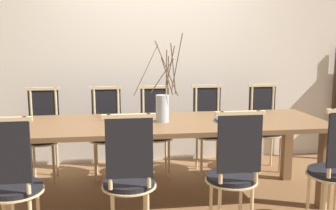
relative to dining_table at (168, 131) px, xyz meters
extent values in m
plane|color=brown|center=(0.00, 0.00, -0.65)|extent=(16.00, 16.00, 0.00)
cube|color=beige|center=(0.00, 1.24, 0.38)|extent=(12.00, 0.06, 2.06)
cube|color=brown|center=(0.00, 0.00, 0.06)|extent=(2.84, 0.92, 0.04)
cube|color=brown|center=(-1.31, -0.36, -0.30)|extent=(0.09, 0.09, 0.69)
cube|color=brown|center=(1.31, -0.36, -0.30)|extent=(0.09, 0.09, 0.69)
cube|color=brown|center=(-1.31, 0.36, -0.30)|extent=(0.09, 0.09, 0.69)
cube|color=brown|center=(1.31, 0.36, -0.30)|extent=(0.09, 0.09, 0.69)
cylinder|color=black|center=(-1.16, -0.68, -0.21)|extent=(0.37, 0.37, 0.04)
cylinder|color=beige|center=(-1.16, -0.68, -0.23)|extent=(0.39, 0.39, 0.01)
cylinder|color=beige|center=(-1.03, -0.84, 0.06)|extent=(0.03, 0.03, 0.51)
cube|color=black|center=(-1.16, -0.84, 0.09)|extent=(0.31, 0.02, 0.41)
cube|color=beige|center=(-1.16, -0.84, 0.30)|extent=(0.35, 0.03, 0.03)
cylinder|color=black|center=(-0.38, -0.68, -0.21)|extent=(0.37, 0.37, 0.04)
cylinder|color=beige|center=(-0.38, -0.68, -0.23)|extent=(0.39, 0.39, 0.01)
cylinder|color=beige|center=(-0.50, -0.56, -0.44)|extent=(0.03, 0.03, 0.42)
cylinder|color=beige|center=(-0.26, -0.56, -0.44)|extent=(0.03, 0.03, 0.42)
cylinder|color=beige|center=(-0.51, -0.84, 0.06)|extent=(0.03, 0.03, 0.51)
cylinder|color=beige|center=(-0.25, -0.84, 0.06)|extent=(0.03, 0.03, 0.51)
cube|color=black|center=(-0.38, -0.84, 0.09)|extent=(0.31, 0.02, 0.41)
cube|color=beige|center=(-0.38, -0.84, 0.30)|extent=(0.35, 0.03, 0.03)
cylinder|color=black|center=(0.38, -0.68, -0.21)|extent=(0.37, 0.37, 0.04)
cylinder|color=beige|center=(0.38, -0.68, -0.23)|extent=(0.39, 0.39, 0.01)
cylinder|color=beige|center=(0.26, -0.56, -0.44)|extent=(0.03, 0.03, 0.42)
cylinder|color=beige|center=(0.50, -0.56, -0.44)|extent=(0.03, 0.03, 0.42)
cylinder|color=beige|center=(0.25, -0.84, 0.06)|extent=(0.03, 0.03, 0.51)
cylinder|color=beige|center=(0.51, -0.84, 0.06)|extent=(0.03, 0.03, 0.51)
cube|color=black|center=(0.38, -0.84, 0.09)|extent=(0.31, 0.02, 0.41)
cube|color=beige|center=(0.38, -0.84, 0.30)|extent=(0.35, 0.03, 0.03)
cylinder|color=black|center=(1.18, -0.68, -0.21)|extent=(0.37, 0.37, 0.04)
cylinder|color=beige|center=(1.18, -0.68, -0.23)|extent=(0.39, 0.39, 0.01)
cylinder|color=beige|center=(1.07, -0.56, -0.44)|extent=(0.03, 0.03, 0.42)
cylinder|color=beige|center=(1.30, -0.56, -0.44)|extent=(0.03, 0.03, 0.42)
cylinder|color=beige|center=(1.07, -0.80, -0.44)|extent=(0.03, 0.03, 0.42)
cylinder|color=beige|center=(1.06, -0.84, 0.06)|extent=(0.03, 0.03, 0.51)
cylinder|color=black|center=(-1.22, 0.68, -0.21)|extent=(0.37, 0.37, 0.04)
cylinder|color=beige|center=(-1.22, 0.68, -0.23)|extent=(0.39, 0.39, 0.01)
cylinder|color=beige|center=(-1.10, 0.56, -0.44)|extent=(0.03, 0.03, 0.42)
cylinder|color=beige|center=(-1.34, 0.56, -0.44)|extent=(0.03, 0.03, 0.42)
cylinder|color=beige|center=(-1.10, 0.80, -0.44)|extent=(0.03, 0.03, 0.42)
cylinder|color=beige|center=(-1.34, 0.80, -0.44)|extent=(0.03, 0.03, 0.42)
cylinder|color=beige|center=(-1.09, 0.84, 0.06)|extent=(0.03, 0.03, 0.51)
cylinder|color=beige|center=(-1.35, 0.84, 0.06)|extent=(0.03, 0.03, 0.51)
cube|color=black|center=(-1.22, 0.84, 0.09)|extent=(0.31, 0.02, 0.41)
cube|color=beige|center=(-1.22, 0.84, 0.30)|extent=(0.35, 0.03, 0.03)
cylinder|color=black|center=(-0.56, 0.68, -0.21)|extent=(0.37, 0.37, 0.04)
cylinder|color=beige|center=(-0.56, 0.68, -0.23)|extent=(0.39, 0.39, 0.01)
cylinder|color=beige|center=(-0.44, 0.56, -0.44)|extent=(0.03, 0.03, 0.42)
cylinder|color=beige|center=(-0.68, 0.56, -0.44)|extent=(0.03, 0.03, 0.42)
cylinder|color=beige|center=(-0.44, 0.80, -0.44)|extent=(0.03, 0.03, 0.42)
cylinder|color=beige|center=(-0.68, 0.80, -0.44)|extent=(0.03, 0.03, 0.42)
cylinder|color=beige|center=(-0.43, 0.84, 0.06)|extent=(0.03, 0.03, 0.51)
cylinder|color=beige|center=(-0.69, 0.84, 0.06)|extent=(0.03, 0.03, 0.51)
cube|color=black|center=(-0.56, 0.84, 0.09)|extent=(0.31, 0.02, 0.41)
cube|color=beige|center=(-0.56, 0.84, 0.30)|extent=(0.35, 0.03, 0.03)
cylinder|color=black|center=(-0.03, 0.68, -0.21)|extent=(0.37, 0.37, 0.04)
cylinder|color=beige|center=(-0.03, 0.68, -0.23)|extent=(0.39, 0.39, 0.01)
cylinder|color=beige|center=(0.09, 0.56, -0.44)|extent=(0.03, 0.03, 0.42)
cylinder|color=beige|center=(-0.15, 0.56, -0.44)|extent=(0.03, 0.03, 0.42)
cylinder|color=beige|center=(0.09, 0.80, -0.44)|extent=(0.03, 0.03, 0.42)
cylinder|color=beige|center=(-0.15, 0.80, -0.44)|extent=(0.03, 0.03, 0.42)
cylinder|color=beige|center=(0.10, 0.84, 0.06)|extent=(0.03, 0.03, 0.51)
cylinder|color=beige|center=(-0.16, 0.84, 0.06)|extent=(0.03, 0.03, 0.51)
cube|color=black|center=(-0.03, 0.84, 0.09)|extent=(0.31, 0.02, 0.41)
cube|color=beige|center=(-0.03, 0.84, 0.30)|extent=(0.35, 0.03, 0.03)
cylinder|color=black|center=(0.56, 0.68, -0.21)|extent=(0.37, 0.37, 0.04)
cylinder|color=beige|center=(0.56, 0.68, -0.23)|extent=(0.39, 0.39, 0.01)
cylinder|color=beige|center=(0.68, 0.56, -0.44)|extent=(0.03, 0.03, 0.42)
cylinder|color=beige|center=(0.44, 0.56, -0.44)|extent=(0.03, 0.03, 0.42)
cylinder|color=beige|center=(0.68, 0.80, -0.44)|extent=(0.03, 0.03, 0.42)
cylinder|color=beige|center=(0.44, 0.80, -0.44)|extent=(0.03, 0.03, 0.42)
cylinder|color=beige|center=(0.69, 0.84, 0.06)|extent=(0.03, 0.03, 0.51)
cylinder|color=beige|center=(0.44, 0.84, 0.06)|extent=(0.03, 0.03, 0.51)
cube|color=black|center=(0.56, 0.84, 0.09)|extent=(0.31, 0.02, 0.41)
cube|color=beige|center=(0.56, 0.84, 0.30)|extent=(0.35, 0.03, 0.03)
cylinder|color=black|center=(1.22, 0.68, -0.21)|extent=(0.37, 0.37, 0.04)
cylinder|color=beige|center=(1.22, 0.68, -0.23)|extent=(0.39, 0.39, 0.01)
cylinder|color=beige|center=(1.34, 0.56, -0.44)|extent=(0.03, 0.03, 0.42)
cylinder|color=beige|center=(1.10, 0.56, -0.44)|extent=(0.03, 0.03, 0.42)
cylinder|color=beige|center=(1.34, 0.80, -0.44)|extent=(0.03, 0.03, 0.42)
cylinder|color=beige|center=(1.10, 0.80, -0.44)|extent=(0.03, 0.03, 0.42)
cylinder|color=beige|center=(1.35, 0.84, 0.06)|extent=(0.03, 0.03, 0.51)
cylinder|color=beige|center=(1.09, 0.84, 0.06)|extent=(0.03, 0.03, 0.51)
cube|color=black|center=(1.22, 0.84, 0.09)|extent=(0.31, 0.02, 0.41)
cube|color=beige|center=(1.22, 0.84, 0.30)|extent=(0.35, 0.03, 0.03)
cylinder|color=#B2BCC1|center=(-0.05, 0.00, 0.20)|extent=(0.12, 0.12, 0.24)
cylinder|color=brown|center=(0.08, 0.03, 0.59)|extent=(0.06, 0.27, 0.54)
cylinder|color=brown|center=(-0.02, -0.10, 0.56)|extent=(0.21, 0.06, 0.47)
cylinder|color=brown|center=(0.02, 0.04, 0.54)|extent=(0.07, 0.15, 0.43)
cylinder|color=brown|center=(0.04, -0.03, 0.55)|extent=(0.08, 0.19, 0.45)
cylinder|color=brown|center=(-0.01, -0.05, 0.49)|extent=(0.12, 0.09, 0.33)
cylinder|color=brown|center=(-0.01, 0.00, 0.52)|extent=(0.01, 0.08, 0.40)
cylinder|color=brown|center=(-0.18, 0.12, 0.54)|extent=(0.25, 0.27, 0.44)
cylinder|color=brown|center=(0.00, 0.00, 0.50)|extent=(0.01, 0.11, 0.35)
cylinder|color=brown|center=(-0.04, 0.11, 0.48)|extent=(0.22, 0.03, 0.32)
cube|color=#234C8C|center=(0.54, -0.06, 0.10)|extent=(0.24, 0.15, 0.02)
cube|color=#422D1E|center=(2.32, 1.15, 0.04)|extent=(0.04, 0.04, 1.38)
camera|label=1|loc=(-0.46, -3.23, 0.76)|focal=40.00mm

